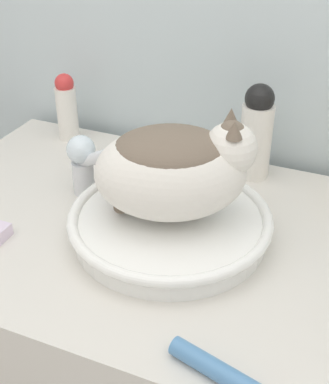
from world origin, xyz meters
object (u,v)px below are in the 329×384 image
at_px(cream_tube, 224,374).
at_px(faucet, 84,161).
at_px(cat, 173,166).
at_px(deodorant_stick, 67,107).
at_px(lotion_bottle_white, 256,132).

bearing_deg(cream_tube, faucet, 139.98).
xyz_separation_m(cat, cream_tube, (0.18, -0.27, -0.13)).
bearing_deg(faucet, cat, 1.49).
xyz_separation_m(faucet, deodorant_stick, (-0.17, 0.21, 0.01)).
distance_m(faucet, cream_tube, 0.52).
distance_m(faucet, lotion_bottle_white, 0.36).
bearing_deg(cat, cream_tube, -79.08).
height_order(faucet, cream_tube, faucet).
xyz_separation_m(faucet, lotion_bottle_white, (0.29, 0.21, 0.03)).
bearing_deg(deodorant_stick, cream_tube, -43.71).
bearing_deg(lotion_bottle_white, cat, -106.15).
xyz_separation_m(cat, lotion_bottle_white, (0.08, 0.27, -0.04)).
bearing_deg(deodorant_stick, cat, -35.18).
relative_size(lotion_bottle_white, cream_tube, 1.30).
bearing_deg(cream_tube, cat, 124.11).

